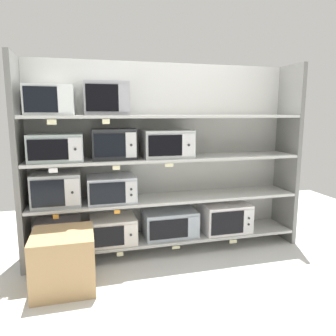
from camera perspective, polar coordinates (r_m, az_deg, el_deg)
The scene contains 30 objects.
ground at distance 2.85m, azimuth 5.56°, elevation -22.36°, with size 6.86×6.00×0.02m, color silver.
back_panel at distance 3.63m, azimuth -0.96°, elevation 2.12°, with size 3.06×0.04×2.04m, color #B2B2AD.
upright_left at distance 3.35m, azimuth -24.92°, elevation 0.56°, with size 0.05×0.44×2.04m, color slate.
upright_right at distance 4.02m, azimuth 20.52°, elevation 2.25°, with size 0.05×0.44×2.04m, color slate.
shelf_0 at distance 3.63m, azimuth 0.00°, elevation -12.13°, with size 2.86×0.44×0.03m, color beige.
microwave_0 at distance 3.48m, azimuth -18.97°, elevation -10.98°, with size 0.44×0.34×0.27m.
microwave_1 at distance 3.48m, azimuth -9.74°, elevation -10.66°, with size 0.47×0.42×0.27m.
microwave_2 at distance 3.57m, azimuth 0.33°, elevation -9.78°, with size 0.57×0.38×0.28m.
microwave_3 at distance 3.78m, azimuth 10.01°, elevation -8.54°, with size 0.53×0.43×0.32m.
price_tag_0 at distance 3.35m, azimuth -8.54°, elevation -14.92°, with size 0.06×0.00×0.04m, color beige.
price_tag_1 at distance 3.45m, azimuth 1.45°, elevation -13.96°, with size 0.08×0.00×0.03m, color beige.
price_tag_2 at distance 3.67m, azimuth 11.53°, elevation -12.70°, with size 0.09×0.00×0.04m, color beige.
shelf_1 at distance 3.49m, azimuth 0.00°, elevation -5.42°, with size 2.86×0.44×0.03m, color beige.
microwave_4 at distance 3.35m, azimuth -19.20°, elevation -3.52°, with size 0.46×0.38×0.32m.
microwave_5 at distance 3.35m, azimuth -10.05°, elevation -3.62°, with size 0.48×0.41×0.26m.
price_tag_3 at distance 3.19m, azimuth -19.34°, elevation -8.20°, with size 0.05×0.00×0.04m, color orange.
price_tag_4 at distance 3.19m, azimuth -9.03°, elevation -7.71°, with size 0.06×0.00×0.04m, color orange.
shelf_2 at distance 3.40m, azimuth 0.00°, elevation 1.73°, with size 2.86×0.44×0.03m, color beige.
microwave_6 at distance 3.28m, azimuth -19.26°, elevation 3.48°, with size 0.50×0.42×0.26m.
microwave_7 at distance 3.28m, azimuth -9.67°, elevation 4.26°, with size 0.43×0.34×0.31m.
microwave_8 at distance 3.37m, azimuth -0.23°, elevation 4.36°, with size 0.51×0.41×0.28m.
price_tag_5 at distance 3.09m, azimuth -19.76°, elevation -0.42°, with size 0.08×0.00×0.04m, color white.
price_tag_6 at distance 3.09m, azimuth -9.19°, elevation 0.04°, with size 0.07×0.00×0.04m, color beige.
price_tag_7 at distance 3.18m, azimuth 0.22°, elevation 0.50°, with size 0.09×0.00×0.03m, color beige.
shelf_3 at distance 3.37m, azimuth 0.00°, elevation 9.15°, with size 2.86×0.44×0.03m, color beige.
microwave_9 at distance 3.27m, azimuth -20.30°, elevation 11.22°, with size 0.43×0.41×0.28m.
microwave_10 at distance 3.26m, azimuth -10.98°, elevation 12.02°, with size 0.43×0.35×0.32m.
price_tag_8 at distance 3.05m, azimuth -19.99°, elevation 7.71°, with size 0.08×0.00×0.05m, color beige.
price_tag_9 at distance 3.04m, azimuth -10.96°, elevation 8.11°, with size 0.07×0.00×0.05m, color beige.
shipping_carton at distance 3.01m, azimuth -18.06°, elevation -15.34°, with size 0.52×0.52×0.50m, color tan.
Camera 1 is at (-0.86, -3.26, 1.50)m, focal length 34.24 mm.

